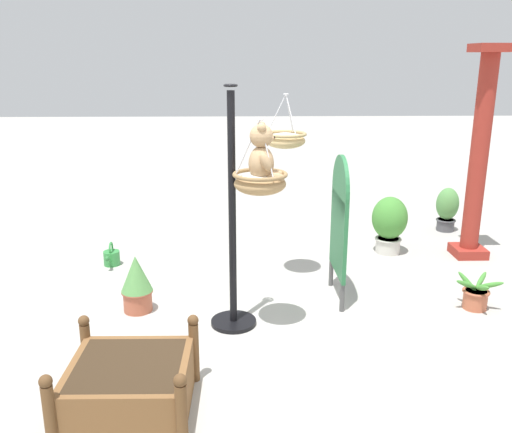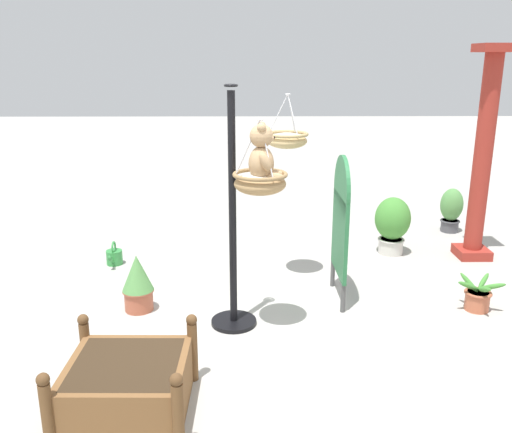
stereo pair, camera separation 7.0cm
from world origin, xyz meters
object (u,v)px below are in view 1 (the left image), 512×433
(potted_plant_small_succulent, at_px, (389,223))
(potted_plant_conical_shrub, at_px, (447,208))
(hanging_basket_left_high, at_px, (285,139))
(greenhouse_pillar_right, at_px, (479,159))
(hanging_basket_with_teddy, at_px, (260,182))
(teddy_bear, at_px, (263,156))
(display_sign_board, at_px, (339,217))
(potted_plant_flowering_red, at_px, (137,283))
(potted_plant_fern_front, at_px, (476,295))
(display_pole_central, at_px, (233,257))
(wooden_planter_box, at_px, (130,386))
(watering_can, at_px, (112,257))

(potted_plant_small_succulent, xyz_separation_m, potted_plant_conical_shrub, (-0.94, 1.12, -0.07))
(hanging_basket_left_high, height_order, greenhouse_pillar_right, greenhouse_pillar_right)
(hanging_basket_with_teddy, distance_m, teddy_bear, 0.23)
(potted_plant_conical_shrub, bearing_deg, display_sign_board, -41.32)
(potted_plant_flowering_red, bearing_deg, greenhouse_pillar_right, 110.54)
(potted_plant_fern_front, relative_size, potted_plant_conical_shrub, 0.75)
(display_pole_central, height_order, potted_plant_small_succulent, display_pole_central)
(potted_plant_flowering_red, bearing_deg, wooden_planter_box, 8.59)
(potted_plant_fern_front, relative_size, display_sign_board, 0.31)
(potted_plant_small_succulent, distance_m, potted_plant_conical_shrub, 1.46)
(potted_plant_conical_shrub, bearing_deg, watering_can, -74.55)
(hanging_basket_left_high, relative_size, potted_plant_conical_shrub, 0.90)
(potted_plant_fern_front, relative_size, potted_plant_flowering_red, 0.82)
(display_pole_central, bearing_deg, potted_plant_flowering_red, -107.94)
(potted_plant_fern_front, distance_m, display_sign_board, 1.62)
(potted_plant_flowering_red, relative_size, potted_plant_conical_shrub, 0.91)
(hanging_basket_with_teddy, bearing_deg, potted_plant_fern_front, 100.75)
(display_pole_central, xyz_separation_m, hanging_basket_with_teddy, (0.15, 0.25, 0.76))
(hanging_basket_left_high, distance_m, potted_plant_fern_front, 2.58)
(potted_plant_fern_front, relative_size, potted_plant_small_succulent, 0.64)
(potted_plant_small_succulent, bearing_deg, potted_plant_conical_shrub, 129.88)
(display_sign_board, height_order, watering_can, display_sign_board)
(potted_plant_small_succulent, xyz_separation_m, display_sign_board, (1.39, -0.93, 0.50))
(display_pole_central, relative_size, display_sign_board, 1.46)
(display_pole_central, relative_size, hanging_basket_left_high, 3.87)
(hanging_basket_with_teddy, height_order, potted_plant_conical_shrub, hanging_basket_with_teddy)
(potted_plant_conical_shrub, height_order, display_sign_board, display_sign_board)
(teddy_bear, distance_m, potted_plant_flowering_red, 1.92)
(potted_plant_flowering_red, distance_m, potted_plant_small_succulent, 3.44)
(display_pole_central, bearing_deg, potted_plant_small_succulent, 134.17)
(hanging_basket_left_high, height_order, wooden_planter_box, hanging_basket_left_high)
(display_pole_central, distance_m, wooden_planter_box, 1.61)
(teddy_bear, distance_m, potted_plant_conical_shrub, 4.40)
(teddy_bear, relative_size, potted_plant_conical_shrub, 0.79)
(hanging_basket_with_teddy, distance_m, potted_plant_flowering_red, 1.75)
(hanging_basket_with_teddy, bearing_deg, display_sign_board, 130.50)
(greenhouse_pillar_right, distance_m, display_sign_board, 2.35)
(wooden_planter_box, relative_size, potted_plant_flowering_red, 1.59)
(wooden_planter_box, relative_size, potted_plant_small_succulent, 1.24)
(display_pole_central, xyz_separation_m, greenhouse_pillar_right, (-1.83, 3.06, 0.59))
(display_pole_central, relative_size, potted_plant_small_succulent, 2.98)
(wooden_planter_box, height_order, watering_can, wooden_planter_box)
(hanging_basket_left_high, distance_m, wooden_planter_box, 3.14)
(teddy_bear, height_order, potted_plant_conical_shrub, teddy_bear)
(potted_plant_small_succulent, xyz_separation_m, watering_can, (0.36, -3.57, -0.32))
(display_pole_central, bearing_deg, potted_plant_fern_front, 96.31)
(potted_plant_fern_front, xyz_separation_m, display_sign_board, (-0.30, -1.39, 0.77))
(display_sign_board, bearing_deg, wooden_planter_box, -43.48)
(potted_plant_fern_front, bearing_deg, potted_plant_conical_shrub, 166.01)
(hanging_basket_left_high, distance_m, display_sign_board, 1.05)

